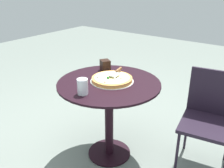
{
  "coord_description": "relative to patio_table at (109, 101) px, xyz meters",
  "views": [
    {
      "loc": [
        1.54,
        1.18,
        1.57
      ],
      "look_at": [
        -0.03,
        0.01,
        0.73
      ],
      "focal_mm": 39.34,
      "sensor_mm": 36.0,
      "label": 1
    }
  ],
  "objects": [
    {
      "name": "ground_plane",
      "position": [
        0.0,
        0.0,
        -0.57
      ],
      "size": [
        10.0,
        10.0,
        0.0
      ],
      "primitive_type": "plane",
      "color": "slate"
    },
    {
      "name": "patio_table",
      "position": [
        0.0,
        0.0,
        0.0
      ],
      "size": [
        0.89,
        0.89,
        0.76
      ],
      "color": "black",
      "rests_on": "ground"
    },
    {
      "name": "pizza_on_tray",
      "position": [
        -0.03,
        0.01,
        0.2
      ],
      "size": [
        0.38,
        0.38,
        0.05
      ],
      "color": "silver",
      "rests_on": "patio_table"
    },
    {
      "name": "pizza_server",
      "position": [
        -0.11,
        0.0,
        0.25
      ],
      "size": [
        0.22,
        0.1,
        0.02
      ],
      "color": "silver",
      "rests_on": "pizza_on_tray"
    },
    {
      "name": "drinking_cup",
      "position": [
        0.3,
        -0.02,
        0.25
      ],
      "size": [
        0.08,
        0.08,
        0.12
      ],
      "primitive_type": "cylinder",
      "color": "silver",
      "rests_on": "patio_table"
    },
    {
      "name": "napkin_dispenser",
      "position": [
        -0.21,
        -0.2,
        0.24
      ],
      "size": [
        0.12,
        0.12,
        0.11
      ],
      "primitive_type": "cube",
      "rotation": [
        0.0,
        0.0,
        1.01
      ],
      "color": "black",
      "rests_on": "patio_table"
    },
    {
      "name": "patio_chair_far",
      "position": [
        -0.44,
        0.76,
        -0.07
      ],
      "size": [
        0.5,
        0.5,
        0.86
      ],
      "color": "black",
      "rests_on": "ground"
    }
  ]
}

